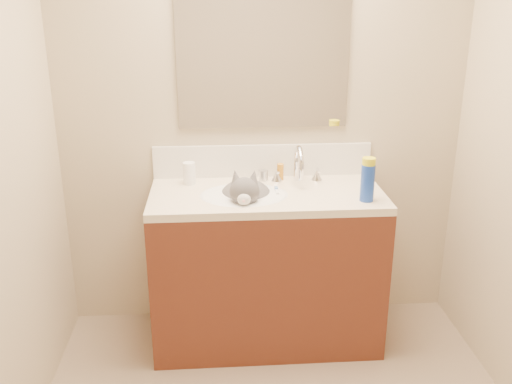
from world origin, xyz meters
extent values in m
cube|color=tan|center=(0.00, 1.25, 1.25)|extent=(2.20, 0.04, 2.50)
cube|color=#542516|center=(0.00, 0.97, 0.41)|extent=(1.20, 0.55, 0.82)
cube|color=beige|center=(0.00, 0.97, 0.84)|extent=(1.20, 0.55, 0.04)
ellipsoid|color=white|center=(-0.12, 0.94, 0.79)|extent=(0.45, 0.36, 0.14)
cylinder|color=silver|center=(0.18, 1.16, 0.92)|extent=(0.04, 0.04, 0.11)
torus|color=silver|center=(0.18, 1.09, 0.97)|extent=(0.03, 0.20, 0.20)
cylinder|color=silver|center=(0.18, 1.01, 0.94)|extent=(0.03, 0.03, 0.06)
cone|color=silver|center=(0.07, 1.16, 0.89)|extent=(0.06, 0.06, 0.06)
cone|color=silver|center=(0.29, 1.16, 0.89)|extent=(0.06, 0.06, 0.06)
ellipsoid|color=#4C4A4C|center=(-0.11, 1.00, 0.81)|extent=(0.31, 0.35, 0.21)
ellipsoid|color=#4C4A4C|center=(-0.12, 0.86, 0.91)|extent=(0.16, 0.15, 0.14)
ellipsoid|color=#4C4A4C|center=(-0.12, 0.92, 0.87)|extent=(0.12, 0.12, 0.13)
cone|color=#4C4A4C|center=(-0.16, 0.88, 0.98)|extent=(0.08, 0.08, 0.09)
cone|color=#4C4A4C|center=(-0.08, 0.87, 0.98)|extent=(0.07, 0.08, 0.09)
ellipsoid|color=silver|center=(-0.13, 0.79, 0.89)|extent=(0.07, 0.06, 0.06)
ellipsoid|color=silver|center=(-0.12, 0.89, 0.82)|extent=(0.11, 0.08, 0.12)
sphere|color=pink|center=(-0.13, 0.77, 0.89)|extent=(0.01, 0.01, 0.01)
cylinder|color=#4C4A4C|center=(0.02, 0.97, 0.75)|extent=(0.07, 0.22, 0.04)
cube|color=silver|center=(0.00, 1.24, 0.95)|extent=(1.20, 0.02, 0.18)
cube|color=white|center=(0.00, 1.24, 1.54)|extent=(0.90, 0.02, 0.80)
cylinder|color=white|center=(-0.40, 1.13, 0.92)|extent=(0.06, 0.06, 0.12)
cylinder|color=#E45626|center=(-0.40, 1.13, 0.91)|extent=(0.06, 0.06, 0.04)
cylinder|color=#B7B7BC|center=(0.00, 1.17, 0.89)|extent=(0.06, 0.06, 0.06)
cylinder|color=#C07916|center=(0.09, 1.17, 0.91)|extent=(0.05, 0.05, 0.09)
cube|color=white|center=(0.05, 1.00, 0.86)|extent=(0.02, 0.13, 0.01)
cube|color=#5B80C2|center=(0.05, 1.00, 0.87)|extent=(0.02, 0.03, 0.02)
cylinder|color=#173AA7|center=(0.48, 0.82, 0.95)|extent=(0.09, 0.09, 0.18)
cylinder|color=yellow|center=(0.48, 0.82, 1.06)|extent=(0.08, 0.08, 0.04)
camera|label=1|loc=(-0.26, -1.77, 1.85)|focal=40.00mm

